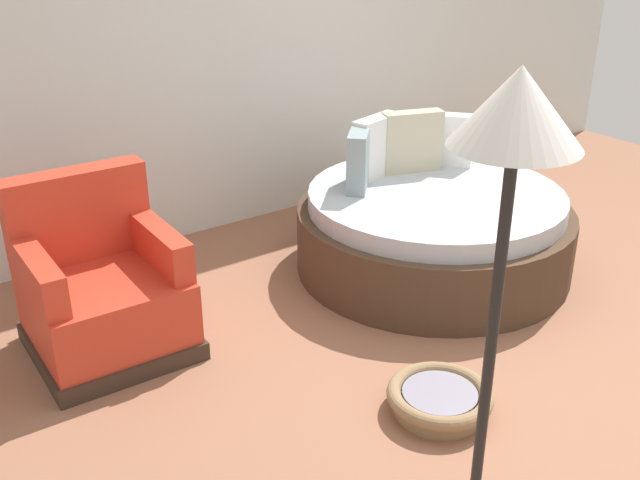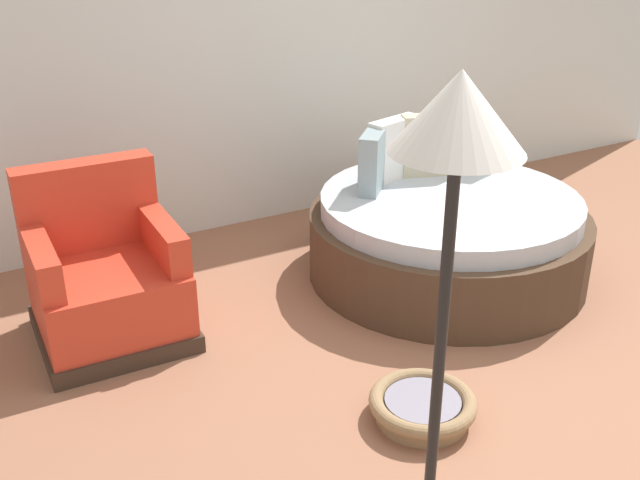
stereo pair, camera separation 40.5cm
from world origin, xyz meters
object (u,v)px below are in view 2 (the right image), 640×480
pet_basket (422,406)px  floor_lamp (455,168)px  round_daybed (446,233)px  red_armchair (106,280)px

pet_basket → floor_lamp: (-0.47, -0.66, 1.46)m
round_daybed → red_armchair: (-2.11, 0.33, 0.05)m
round_daybed → floor_lamp: floor_lamp is taller
floor_lamp → round_daybed: bearing=50.4°
round_daybed → red_armchair: size_ratio=1.90×
red_armchair → pet_basket: (1.07, -1.50, -0.26)m
round_daybed → floor_lamp: bearing=-129.6°
round_daybed → pet_basket: bearing=-131.6°
pet_basket → floor_lamp: floor_lamp is taller
red_armchair → floor_lamp: (0.60, -2.16, 1.20)m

